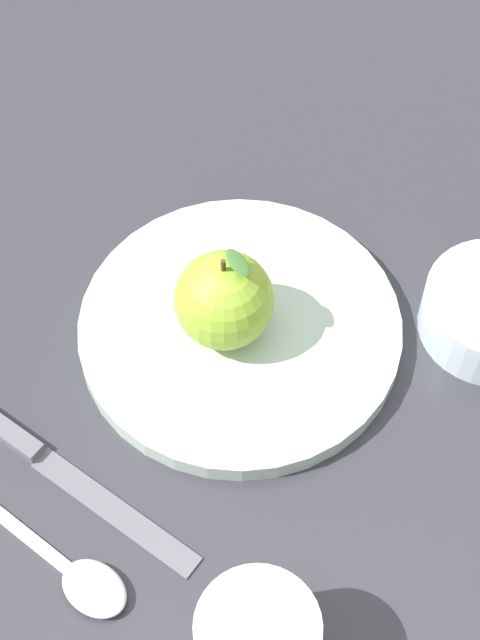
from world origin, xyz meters
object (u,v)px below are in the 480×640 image
object	(u,v)px
knife	(50,463)
spoon	(73,571)
dinner_plate	(240,327)
apple	(224,305)

from	to	relation	value
knife	spoon	world-z (taller)	spoon
dinner_plate	apple	world-z (taller)	apple
apple	knife	size ratio (longest dim) A/B	0.46
apple	knife	xyz separation A→B (m)	(-0.12, -0.10, -0.05)
dinner_plate	apple	xyz separation A→B (m)	(-0.01, -0.01, 0.04)
dinner_plate	apple	size ratio (longest dim) A/B	2.89
dinner_plate	apple	bearing A→B (deg)	-139.51
apple	spoon	bearing A→B (deg)	-119.39
apple	knife	bearing A→B (deg)	-141.22
knife	spoon	bearing A→B (deg)	-73.67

